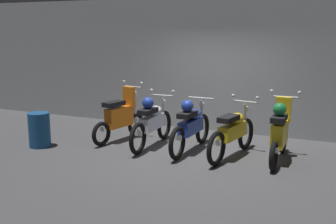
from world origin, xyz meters
TOP-DOWN VIEW (x-y plane):
  - ground_plane at (0.00, 0.00)m, footprint 80.00×80.00m
  - back_wall at (0.00, 2.22)m, footprint 16.00×0.30m
  - motorbike_slot_0 at (-1.74, 0.38)m, footprint 0.59×1.67m
  - motorbike_slot_1 at (-0.88, 0.22)m, footprint 0.59×1.95m
  - motorbike_slot_2 at (0.00, 0.22)m, footprint 0.56×1.95m
  - motorbike_slot_3 at (0.88, 0.18)m, footprint 0.61×1.93m
  - motorbike_slot_4 at (1.75, 0.27)m, footprint 0.59×1.68m
  - trash_bin at (-3.03, -0.79)m, footprint 0.45×0.45m

SIDE VIEW (x-z plane):
  - ground_plane at x=0.00m, z-range 0.00..0.00m
  - trash_bin at x=-3.03m, z-range 0.00..0.73m
  - motorbike_slot_3 at x=0.88m, z-range -0.08..1.07m
  - motorbike_slot_2 at x=0.00m, z-range -0.02..1.07m
  - motorbike_slot_0 at x=-1.74m, z-range -0.12..1.17m
  - motorbike_slot_1 at x=-0.88m, z-range -0.05..1.10m
  - motorbike_slot_4 at x=1.75m, z-range -0.08..1.21m
  - back_wall at x=0.00m, z-range 0.00..3.21m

